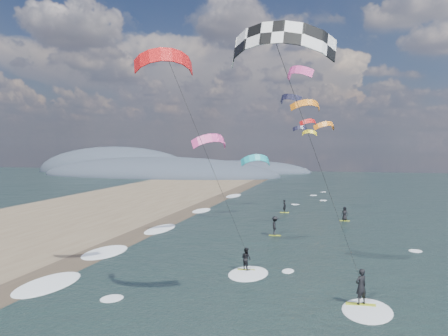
# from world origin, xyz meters

# --- Properties ---
(wet_sand_strip) EXTENTS (3.00, 240.00, 0.00)m
(wet_sand_strip) POSITION_xyz_m (-12.00, 10.00, 0.00)
(wet_sand_strip) COLOR #382D23
(wet_sand_strip) RESTS_ON ground
(coastal_hills) EXTENTS (80.00, 41.00, 15.00)m
(coastal_hills) POSITION_xyz_m (-44.84, 107.86, 0.00)
(coastal_hills) COLOR #3D4756
(coastal_hills) RESTS_ON ground
(kitesurfer_near_a) EXTENTS (8.07, 8.66, 14.47)m
(kitesurfer_near_a) POSITION_xyz_m (4.66, 1.41, 11.11)
(kitesurfer_near_a) COLOR #A7B920
(kitesurfer_near_a) RESTS_ON ground
(kitesurfer_near_b) EXTENTS (6.93, 8.77, 14.71)m
(kitesurfer_near_b) POSITION_xyz_m (-1.75, 7.98, 9.29)
(kitesurfer_near_b) COLOR #A7B920
(kitesurfer_near_b) RESTS_ON ground
(far_kitesurfers) EXTENTS (8.38, 16.48, 1.83)m
(far_kitesurfers) POSITION_xyz_m (2.13, 30.27, 0.87)
(far_kitesurfers) COLOR #A7B920
(far_kitesurfers) RESTS_ON ground
(bg_kite_field) EXTENTS (12.46, 68.18, 10.10)m
(bg_kite_field) POSITION_xyz_m (0.15, 52.57, 12.04)
(bg_kite_field) COLOR #D83F8C
(bg_kite_field) RESTS_ON ground
(shoreline_surf) EXTENTS (2.40, 79.40, 0.11)m
(shoreline_surf) POSITION_xyz_m (-10.80, 14.75, 0.00)
(shoreline_surf) COLOR white
(shoreline_surf) RESTS_ON ground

